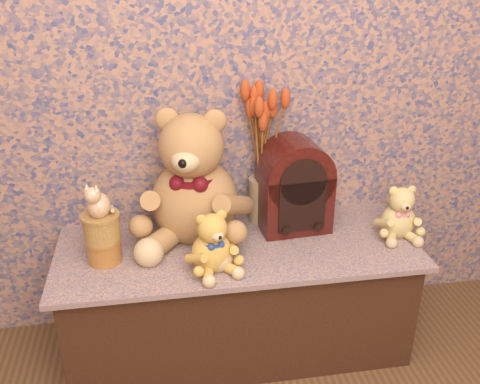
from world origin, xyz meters
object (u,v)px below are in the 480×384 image
object	(u,v)px
teddy_large	(194,170)
teddy_small	(399,209)
teddy_medium	(211,238)
ceramic_vase	(262,199)
biscuit_tin_lower	(104,250)
cathedral_radio	(294,184)
cat_figurine	(98,198)

from	to	relation	value
teddy_large	teddy_small	distance (m)	0.78
teddy_medium	teddy_small	size ratio (longest dim) A/B	1.06
teddy_small	ceramic_vase	distance (m)	0.52
biscuit_tin_lower	cathedral_radio	bearing A→B (deg)	10.99
ceramic_vase	cat_figurine	xyz separation A→B (m)	(-0.60, -0.21, 0.15)
teddy_large	teddy_medium	world-z (taller)	teddy_large
teddy_large	biscuit_tin_lower	world-z (taller)	teddy_large
cat_figurine	ceramic_vase	bearing A→B (deg)	41.30
teddy_medium	ceramic_vase	size ratio (longest dim) A/B	1.28
teddy_medium	ceramic_vase	world-z (taller)	teddy_medium
ceramic_vase	biscuit_tin_lower	size ratio (longest dim) A/B	1.55
cathedral_radio	ceramic_vase	bearing A→B (deg)	141.13
teddy_small	ceramic_vase	world-z (taller)	teddy_small
teddy_medium	cathedral_radio	world-z (taller)	cathedral_radio
teddy_large	cathedral_radio	xyz separation A→B (m)	(0.38, 0.00, -0.09)
biscuit_tin_lower	cat_figurine	bearing A→B (deg)	0.00
teddy_medium	cathedral_radio	size ratio (longest dim) A/B	0.64
ceramic_vase	cat_figurine	distance (m)	0.65
teddy_large	cathedral_radio	world-z (taller)	teddy_large
biscuit_tin_lower	cat_figurine	xyz separation A→B (m)	(0.00, 0.00, 0.20)
teddy_small	ceramic_vase	bearing A→B (deg)	162.23
teddy_large	teddy_medium	xyz separation A→B (m)	(0.03, -0.24, -0.15)
ceramic_vase	teddy_small	bearing A→B (deg)	-22.61
teddy_medium	biscuit_tin_lower	bearing A→B (deg)	146.47
teddy_large	teddy_medium	bearing A→B (deg)	-65.62
cathedral_radio	biscuit_tin_lower	world-z (taller)	cathedral_radio
teddy_large	biscuit_tin_lower	size ratio (longest dim) A/B	4.58
teddy_large	ceramic_vase	world-z (taller)	teddy_large
teddy_large	biscuit_tin_lower	bearing A→B (deg)	-141.04
ceramic_vase	cat_figurine	world-z (taller)	cat_figurine
teddy_large	cathedral_radio	size ratio (longest dim) A/B	1.48
teddy_medium	cat_figurine	size ratio (longest dim) A/B	1.79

